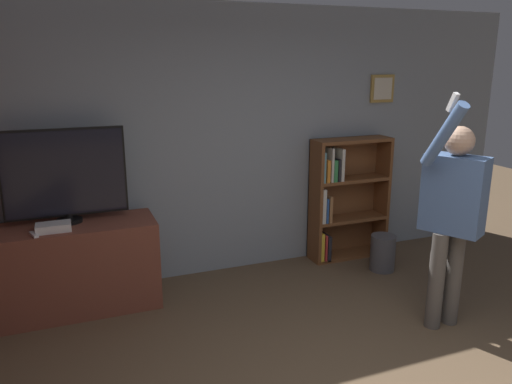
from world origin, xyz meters
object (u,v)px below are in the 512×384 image
at_px(bookshelf, 342,199).
at_px(waste_bin, 383,253).
at_px(game_console, 53,227).
at_px(television, 65,175).
at_px(person, 453,208).

height_order(bookshelf, waste_bin, bookshelf).
height_order(game_console, waste_bin, game_console).
relative_size(game_console, waste_bin, 0.72).
relative_size(television, waste_bin, 2.65).
xyz_separation_m(television, bookshelf, (2.83, 0.14, -0.54)).
bearing_deg(person, waste_bin, 141.90).
distance_m(game_console, waste_bin, 3.24).
xyz_separation_m(bookshelf, waste_bin, (0.22, -0.49, -0.49)).
relative_size(television, person, 0.52).
xyz_separation_m(television, person, (2.84, -1.49, -0.19)).
distance_m(person, waste_bin, 1.43).
relative_size(person, waste_bin, 5.07).
distance_m(television, waste_bin, 3.24).
bearing_deg(bookshelf, waste_bin, -65.62).
height_order(television, waste_bin, television).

